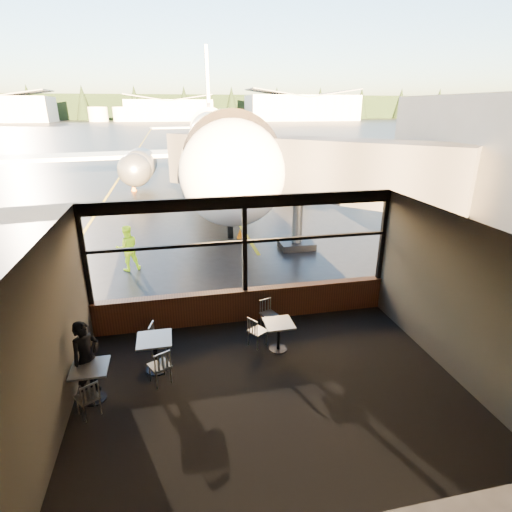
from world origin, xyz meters
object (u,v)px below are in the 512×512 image
object	(u,v)px
chair_left_s	(88,398)
passenger	(87,358)
cafe_table_left	(92,383)
chair_near_n	(269,315)
ground_crew	(127,248)
jet_bridge	(307,195)
chair_mid_w	(160,340)
cafe_table_near	(278,336)
cafe_table_mid	(156,354)
cone_wing	(134,187)
cone_nose	(240,233)
airliner	(214,103)
chair_mid_s	(160,366)
chair_near_w	(258,331)

from	to	relation	value
chair_left_s	passenger	xyz separation A→B (m)	(-0.08, 0.69, 0.42)
cafe_table_left	chair_near_n	world-z (taller)	chair_near_n
cafe_table_left	ground_crew	bearing A→B (deg)	88.91
jet_bridge	chair_mid_w	world-z (taller)	jet_bridge
cafe_table_near	ground_crew	xyz separation A→B (m)	(-3.98, 6.14, 0.46)
cafe_table_mid	cone_wing	world-z (taller)	cafe_table_mid
cafe_table_near	ground_crew	size ratio (longest dim) A/B	0.45
chair_near_n	cone_nose	bearing A→B (deg)	-113.91
cone_wing	jet_bridge	bearing A→B (deg)	-60.95
passenger	cone_wing	world-z (taller)	passenger
jet_bridge	chair_near_n	distance (m)	7.05
airliner	cone_wing	xyz separation A→B (m)	(-6.05, -0.65, -5.63)
cafe_table_mid	chair_left_s	size ratio (longest dim) A/B	1.03
chair_mid_s	chair_left_s	distance (m)	1.50
jet_bridge	cafe_table_left	world-z (taller)	jet_bridge
chair_near_n	chair_mid_s	distance (m)	3.31
airliner	jet_bridge	xyz separation A→B (m)	(1.93, -15.01, -3.63)
cafe_table_near	ground_crew	world-z (taller)	ground_crew
cafe_table_mid	cone_wing	distance (m)	21.78
cone_wing	chair_mid_s	bearing A→B (deg)	-84.61
cafe_table_near	passenger	xyz separation A→B (m)	(-4.21, -0.69, 0.45)
chair_near_n	passenger	bearing A→B (deg)	2.86
jet_bridge	cone_nose	world-z (taller)	jet_bridge
cone_nose	cone_wing	distance (m)	13.63
cafe_table_near	chair_near_n	size ratio (longest dim) A/B	0.93
cafe_table_mid	cone_nose	size ratio (longest dim) A/B	1.89
chair_near_w	chair_left_s	size ratio (longest dim) A/B	1.02
jet_bridge	cafe_table_near	xyz separation A→B (m)	(-3.08, -7.11, -1.90)
jet_bridge	cone_nose	distance (m)	3.72
jet_bridge	chair_left_s	world-z (taller)	jet_bridge
airliner	chair_near_w	distance (m)	22.58
cone_wing	chair_mid_w	bearing A→B (deg)	-84.34
cone_nose	chair_left_s	bearing A→B (deg)	-114.63
cafe_table_mid	ground_crew	size ratio (longest dim) A/B	0.49
chair_mid_s	cone_nose	bearing A→B (deg)	43.80
chair_mid_s	passenger	size ratio (longest dim) A/B	0.52
airliner	cafe_table_mid	distance (m)	23.36
jet_bridge	ground_crew	xyz separation A→B (m)	(-7.07, -0.97, -1.43)
airliner	passenger	bearing A→B (deg)	-99.04
passenger	cone_wing	bearing A→B (deg)	50.13
cafe_table_near	cone_wing	bearing A→B (deg)	102.84
cone_nose	chair_near_w	bearing A→B (deg)	-97.12
chair_near_w	chair_mid_w	distance (m)	2.34
cafe_table_near	chair_near_n	xyz separation A→B (m)	(0.02, 1.05, 0.03)
chair_near_w	chair_near_n	xyz separation A→B (m)	(0.48, 0.78, -0.00)
cone_wing	ground_crew	bearing A→B (deg)	-86.60
chair_near_n	cone_nose	distance (m)	7.99
airliner	cafe_table_near	xyz separation A→B (m)	(-1.15, -22.12, -5.52)
airliner	chair_left_s	distance (m)	24.71
chair_near_n	chair_mid_w	distance (m)	2.91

